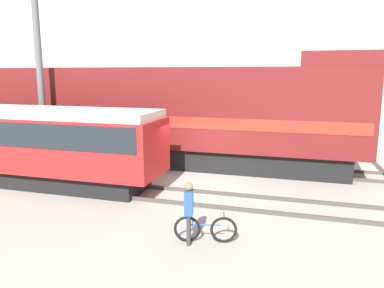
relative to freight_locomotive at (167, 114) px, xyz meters
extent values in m
plane|color=#9E998C|center=(2.44, -3.28, -2.46)|extent=(120.00, 120.00, 0.00)
cube|color=#47423D|center=(2.44, -5.52, -2.39)|extent=(60.00, 0.07, 0.14)
cube|color=#47423D|center=(2.44, -4.08, -2.39)|extent=(60.00, 0.07, 0.14)
cube|color=#47423D|center=(2.44, -0.72, -2.39)|extent=(60.00, 0.07, 0.14)
cube|color=#47423D|center=(2.44, 0.72, -2.39)|extent=(60.00, 0.07, 0.14)
cube|color=#B7B2A8|center=(2.44, 6.72, 3.38)|extent=(46.28, 6.00, 11.68)
cube|color=black|center=(-0.14, 0.00, -1.96)|extent=(17.07, 2.55, 1.00)
cube|color=maroon|center=(-0.14, 0.00, 0.38)|extent=(18.56, 3.00, 3.67)
cube|color=red|center=(-0.14, 0.00, -0.17)|extent=(18.19, 3.04, 0.50)
cube|color=maroon|center=(7.64, 0.00, 2.51)|extent=(3.00, 2.85, 0.60)
cube|color=black|center=(-4.39, -4.80, -2.11)|extent=(10.23, 2.00, 0.70)
cube|color=#B21E1E|center=(-4.39, -4.80, -0.72)|extent=(11.63, 2.50, 2.07)
cube|color=#1E2328|center=(-4.39, -4.80, -0.24)|extent=(11.16, 2.54, 0.90)
cube|color=silver|center=(-4.39, -4.80, 0.46)|extent=(11.39, 2.38, 0.30)
torus|color=black|center=(4.50, -7.88, -2.10)|extent=(0.71, 0.23, 0.71)
torus|color=black|center=(3.56, -8.11, -2.10)|extent=(0.71, 0.23, 0.71)
cylinder|color=#1E4C99|center=(4.03, -8.00, -1.98)|extent=(0.80, 0.22, 0.04)
cylinder|color=#1E4C99|center=(3.71, -8.07, -1.94)|extent=(0.03, 0.03, 0.32)
cylinder|color=#262626|center=(4.50, -7.88, -1.69)|extent=(0.13, 0.43, 0.02)
cylinder|color=#333333|center=(3.63, -8.16, -2.04)|extent=(0.11, 0.11, 0.83)
cylinder|color=#333333|center=(3.67, -8.32, -2.04)|extent=(0.11, 0.11, 0.83)
cube|color=#264C8C|center=(3.65, -8.24, -1.31)|extent=(0.30, 0.40, 0.64)
sphere|color=#8C664C|center=(3.65, -8.24, -0.88)|extent=(0.22, 0.22, 0.22)
cylinder|color=#595959|center=(-5.25, -2.40, 1.50)|extent=(0.30, 0.30, 7.90)
camera|label=1|loc=(6.36, -16.98, 1.96)|focal=35.00mm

